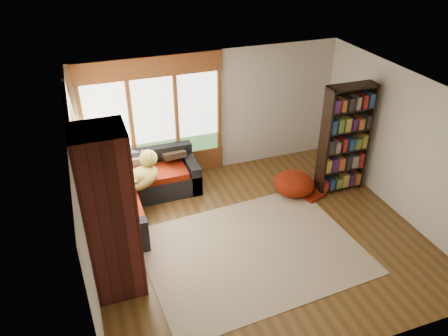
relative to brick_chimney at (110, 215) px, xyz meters
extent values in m
plane|color=#533617|center=(2.40, 0.35, -1.30)|extent=(5.50, 5.50, 0.00)
plane|color=white|center=(2.40, 0.35, 1.30)|extent=(5.50, 5.50, 0.00)
cube|color=silver|center=(2.40, 2.85, 0.00)|extent=(5.50, 0.04, 2.60)
cube|color=silver|center=(2.40, -2.15, 0.00)|extent=(5.50, 0.04, 2.60)
cube|color=silver|center=(-0.35, 0.35, 0.00)|extent=(0.04, 5.00, 2.60)
cube|color=silver|center=(5.15, 0.35, 0.00)|extent=(0.04, 5.00, 2.60)
cube|color=brown|center=(1.20, 2.82, 0.05)|extent=(2.82, 0.10, 1.90)
cube|color=white|center=(1.20, 2.82, 0.05)|extent=(2.54, 0.09, 1.62)
cube|color=brown|center=(-0.32, 1.55, 0.05)|extent=(0.10, 2.62, 1.90)
cube|color=white|center=(-0.32, 1.55, 0.05)|extent=(0.09, 2.36, 1.62)
cube|color=#63784D|center=(-0.29, 2.38, 0.45)|extent=(0.03, 0.72, 0.90)
cube|color=#471914|center=(0.00, 0.00, 0.00)|extent=(0.70, 0.70, 2.60)
cube|color=black|center=(0.75, 2.40, -1.09)|extent=(2.20, 0.90, 0.42)
cube|color=black|center=(0.75, 2.75, -0.69)|extent=(2.20, 0.20, 0.38)
cube|color=black|center=(1.75, 2.40, -1.00)|extent=(0.20, 0.90, 0.60)
cube|color=maroon|center=(0.65, 2.28, -0.82)|extent=(1.90, 0.66, 0.12)
cube|color=black|center=(0.10, 1.75, -1.09)|extent=(0.90, 2.20, 0.42)
cube|color=black|center=(-0.25, 1.75, -0.69)|extent=(0.20, 2.20, 0.38)
cube|color=black|center=(0.10, 0.75, -1.00)|extent=(0.90, 0.20, 0.60)
cube|color=maroon|center=(0.22, 1.40, -0.82)|extent=(0.66, 1.20, 0.12)
cube|color=maroon|center=(0.22, 2.35, -0.82)|extent=(0.66, 0.66, 0.12)
cube|color=beige|center=(2.17, 0.03, -1.29)|extent=(3.65, 2.89, 0.01)
cube|color=black|center=(4.99, 1.22, -0.20)|extent=(0.04, 0.31, 2.20)
cube|color=black|center=(4.09, 1.22, -0.20)|extent=(0.04, 0.31, 2.20)
cube|color=black|center=(4.54, 1.37, -0.20)|extent=(0.94, 0.02, 2.20)
cube|color=black|center=(4.54, 1.22, -1.24)|extent=(0.86, 0.29, 0.03)
cube|color=black|center=(4.54, 1.22, -0.82)|extent=(0.86, 0.29, 0.03)
cube|color=black|center=(4.54, 1.22, -0.40)|extent=(0.86, 0.29, 0.03)
cube|color=black|center=(4.54, 1.22, 0.02)|extent=(0.86, 0.29, 0.03)
cube|color=black|center=(4.54, 1.22, 0.44)|extent=(0.86, 0.29, 0.03)
cube|color=black|center=(4.54, 1.22, 0.86)|extent=(0.86, 0.29, 0.03)
cube|color=#726659|center=(4.54, 1.20, -0.20)|extent=(0.82, 0.23, 2.04)
ellipsoid|color=maroon|center=(3.61, 1.37, -1.07)|extent=(1.05, 1.05, 0.44)
ellipsoid|color=olive|center=(0.70, 1.85, -0.56)|extent=(0.94, 0.97, 0.28)
sphere|color=olive|center=(0.90, 2.08, -0.42)|extent=(0.47, 0.47, 0.33)
cone|color=olive|center=(0.86, 2.03, -0.29)|extent=(0.17, 0.17, 0.14)
ellipsoid|color=#413422|center=(0.07, 1.37, -0.59)|extent=(0.62, 0.79, 0.24)
sphere|color=#413422|center=(0.01, 1.61, -0.48)|extent=(0.35, 0.35, 0.28)
cone|color=#413422|center=(0.02, 1.57, -0.36)|extent=(0.13, 0.13, 0.12)
cube|color=#33261B|center=(1.45, 2.61, -0.54)|extent=(0.45, 0.12, 0.45)
cube|color=#33261B|center=(0.85, 2.61, -0.54)|extent=(0.45, 0.12, 0.45)
cube|color=#33261B|center=(-0.08, 2.15, -0.54)|extent=(0.45, 0.12, 0.45)
cube|color=#33261B|center=(-0.08, 1.05, -0.54)|extent=(0.45, 0.12, 0.45)
camera|label=1|loc=(-0.13, -5.04, 3.59)|focal=35.00mm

